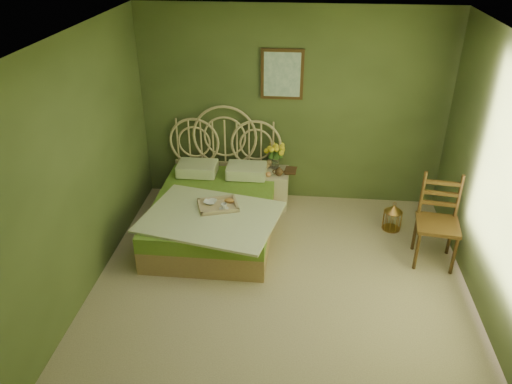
# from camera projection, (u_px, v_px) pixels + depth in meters

# --- Properties ---
(floor) EXTENTS (4.50, 4.50, 0.00)m
(floor) POSITION_uv_depth(u_px,v_px,m) (279.00, 300.00, 5.16)
(floor) COLOR #C4B28D
(floor) RESTS_ON ground
(ceiling) EXTENTS (4.50, 4.50, 0.00)m
(ceiling) POSITION_uv_depth(u_px,v_px,m) (286.00, 45.00, 3.91)
(ceiling) COLOR silver
(ceiling) RESTS_ON wall_back
(wall_back) EXTENTS (4.00, 0.00, 4.00)m
(wall_back) POSITION_uv_depth(u_px,v_px,m) (292.00, 108.00, 6.50)
(wall_back) COLOR #5A6A37
(wall_back) RESTS_ON floor
(wall_left) EXTENTS (0.00, 4.50, 4.50)m
(wall_left) POSITION_uv_depth(u_px,v_px,m) (71.00, 180.00, 4.72)
(wall_left) COLOR #5A6A37
(wall_left) RESTS_ON floor
(wall_right) EXTENTS (0.00, 4.50, 4.50)m
(wall_right) POSITION_uv_depth(u_px,v_px,m) (510.00, 201.00, 4.36)
(wall_right) COLOR #5A6A37
(wall_right) RESTS_ON floor
(wall_art) EXTENTS (0.54, 0.04, 0.64)m
(wall_art) POSITION_uv_depth(u_px,v_px,m) (282.00, 74.00, 6.27)
(wall_art) COLOR #3D2810
(wall_art) RESTS_ON wall_back
(bed) EXTENTS (1.68, 2.13, 1.32)m
(bed) POSITION_uv_depth(u_px,v_px,m) (215.00, 210.00, 6.20)
(bed) COLOR tan
(bed) RESTS_ON floor
(nightstand) EXTENTS (0.46, 0.47, 0.93)m
(nightstand) POSITION_uv_depth(u_px,v_px,m) (272.00, 181.00, 6.76)
(nightstand) COLOR beige
(nightstand) RESTS_ON floor
(chair) EXTENTS (0.51, 0.51, 1.03)m
(chair) POSITION_uv_depth(u_px,v_px,m) (437.00, 214.00, 5.56)
(chair) COLOR #3D2810
(chair) RESTS_ON floor
(birdcage) EXTENTS (0.23, 0.23, 0.34)m
(birdcage) POSITION_uv_depth(u_px,v_px,m) (392.00, 217.00, 6.28)
(birdcage) COLOR #B27839
(birdcage) RESTS_ON floor
(book_lower) EXTENTS (0.16, 0.21, 0.02)m
(book_lower) POSITION_uv_depth(u_px,v_px,m) (285.00, 171.00, 6.67)
(book_lower) COLOR #381E0F
(book_lower) RESTS_ON nightstand
(book_upper) EXTENTS (0.18, 0.23, 0.02)m
(book_upper) POSITION_uv_depth(u_px,v_px,m) (285.00, 170.00, 6.66)
(book_upper) COLOR #472819
(book_upper) RESTS_ON nightstand
(cereal_bowl) EXTENTS (0.17, 0.17, 0.04)m
(cereal_bowl) POSITION_uv_depth(u_px,v_px,m) (210.00, 202.00, 5.89)
(cereal_bowl) COLOR white
(cereal_bowl) RESTS_ON bed
(coffee_cup) EXTENTS (0.09, 0.09, 0.07)m
(coffee_cup) POSITION_uv_depth(u_px,v_px,m) (224.00, 206.00, 5.77)
(coffee_cup) COLOR white
(coffee_cup) RESTS_ON bed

